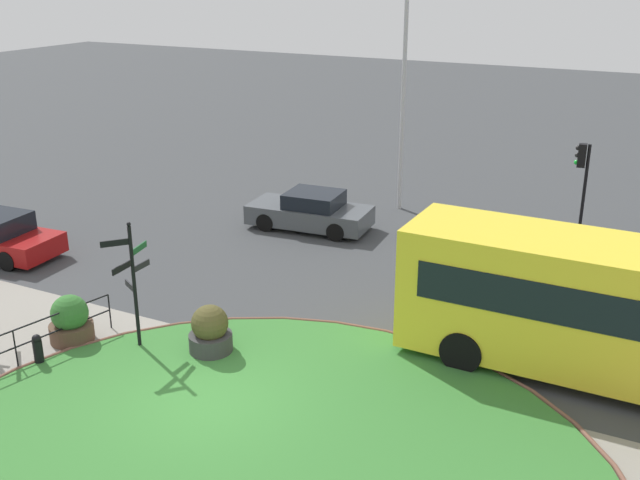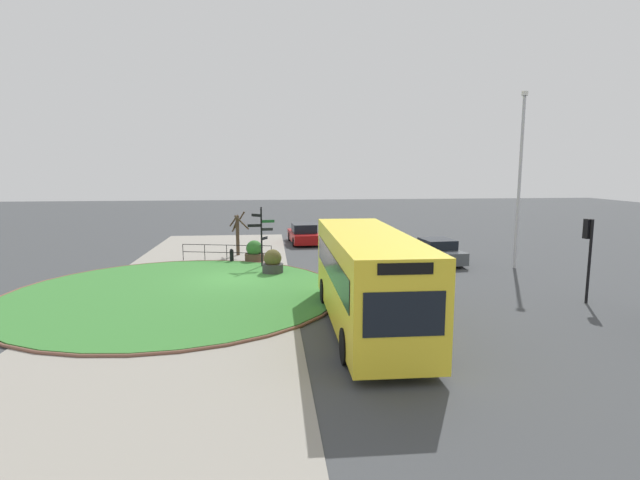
% 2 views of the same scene
% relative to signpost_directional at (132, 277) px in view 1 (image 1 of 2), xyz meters
% --- Properties ---
extents(ground, '(120.00, 120.00, 0.00)m').
position_rel_signpost_directional_xyz_m(ground, '(3.06, -1.33, -1.89)').
color(ground, '#3D3F42').
extents(sidewalk_paving, '(32.00, 8.71, 0.02)m').
position_rel_signpost_directional_xyz_m(sidewalk_paving, '(3.06, -2.97, -1.88)').
color(sidewalk_paving, gray).
rests_on(sidewalk_paving, ground).
extents(signpost_directional, '(0.61, 1.43, 3.28)m').
position_rel_signpost_directional_xyz_m(signpost_directional, '(0.00, 0.00, 0.00)').
color(signpost_directional, black).
rests_on(signpost_directional, ground).
extents(bollard_foreground, '(0.22, 0.22, 0.80)m').
position_rel_signpost_directional_xyz_m(bollard_foreground, '(-1.51, -1.74, -1.48)').
color(bollard_foreground, black).
rests_on(bollard_foreground, ground).
extents(railing_grass_edge, '(1.16, 5.13, 0.97)m').
position_rel_signpost_directional_xyz_m(railing_grass_edge, '(-1.89, -2.04, -1.25)').
color(railing_grass_edge, black).
rests_on(railing_grass_edge, ground).
extents(bus_yellow, '(9.30, 2.61, 3.20)m').
position_rel_signpost_directional_xyz_m(bus_yellow, '(10.35, 3.62, -0.17)').
color(bus_yellow, yellow).
rests_on(bus_yellow, ground).
extents(car_far_lane, '(4.44, 2.22, 1.36)m').
position_rel_signpost_directional_xyz_m(car_far_lane, '(-0.38, 9.80, -1.26)').
color(car_far_lane, '#474C51').
rests_on(car_far_lane, ground).
extents(traffic_light_near, '(0.49, 0.29, 3.34)m').
position_rel_signpost_directional_xyz_m(traffic_light_near, '(8.20, 12.88, 0.57)').
color(traffic_light_near, black).
rests_on(traffic_light_near, ground).
extents(lamppost_tall, '(0.32, 0.32, 9.19)m').
position_rel_signpost_directional_xyz_m(lamppost_tall, '(1.56, 13.48, 3.00)').
color(lamppost_tall, '#B7B7BC').
rests_on(lamppost_tall, ground).
extents(planter_near_signpost, '(1.08, 1.08, 1.23)m').
position_rel_signpost_directional_xyz_m(planter_near_signpost, '(-1.72, -0.47, -1.34)').
color(planter_near_signpost, brown).
rests_on(planter_near_signpost, ground).
extents(planter_kerbside, '(1.05, 1.05, 1.28)m').
position_rel_signpost_directional_xyz_m(planter_kerbside, '(1.77, 0.55, -1.32)').
color(planter_kerbside, '#383838').
rests_on(planter_kerbside, ground).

